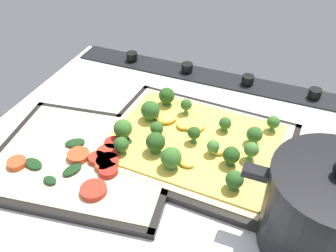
{
  "coord_description": "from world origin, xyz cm",
  "views": [
    {
      "loc": [
        -18.8,
        49.43,
        48.44
      ],
      "look_at": [
        0.93,
        0.86,
        6.47
      ],
      "focal_mm": 40.54,
      "sensor_mm": 36.0,
      "label": 1
    }
  ],
  "objects": [
    {
      "name": "ground_plane",
      "position": [
        0.0,
        0.0,
        -1.5
      ],
      "size": [
        75.41,
        62.75,
        3.0
      ],
      "primitive_type": "cube",
      "color": "silver"
    },
    {
      "name": "stove_control_panel",
      "position": [
        -0.0,
        -27.88,
        0.56
      ],
      "size": [
        72.4,
        7.0,
        2.6
      ],
      "color": "black",
      "rests_on": "ground_plane"
    },
    {
      "name": "baking_tray_front",
      "position": [
        -3.1,
        -2.27,
        0.36
      ],
      "size": [
        36.66,
        29.55,
        1.3
      ],
      "color": "black",
      "rests_on": "ground_plane"
    },
    {
      "name": "broccoli_pizza",
      "position": [
        -2.43,
        -2.06,
        2.01
      ],
      "size": [
        34.16,
        27.05,
        5.55
      ],
      "color": "beige",
      "rests_on": "baking_tray_front"
    },
    {
      "name": "baking_tray_back",
      "position": [
        13.97,
        8.53,
        0.37
      ],
      "size": [
        36.74,
        31.4,
        1.3
      ],
      "color": "black",
      "rests_on": "ground_plane"
    },
    {
      "name": "veggie_pizza_back",
      "position": [
        13.59,
        8.75,
        1.12
      ],
      "size": [
        34.02,
        28.68,
        1.9
      ],
      "color": "#C8B891",
      "rests_on": "baking_tray_back"
    },
    {
      "name": "cooking_pot",
      "position": [
        -26.32,
        10.81,
        7.05
      ],
      "size": [
        23.94,
        17.08,
        16.37
      ],
      "color": "black",
      "rests_on": "ground_plane"
    }
  ]
}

